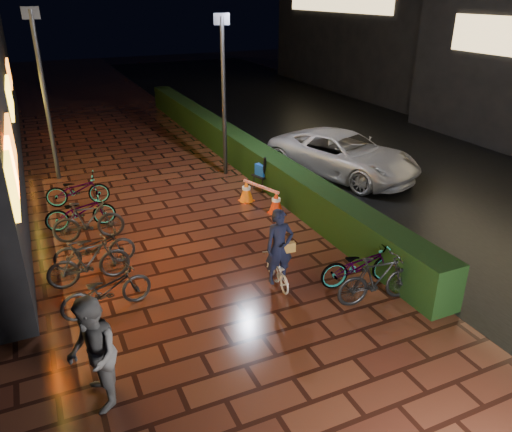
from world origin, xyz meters
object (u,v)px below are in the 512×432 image
traffic_barrier (261,196)px  cart_assembly (264,171)px  van (343,155)px  cyclist (278,258)px  bystander_person (93,355)px

traffic_barrier → cart_assembly: (0.66, 1.18, 0.27)m
traffic_barrier → cart_assembly: 1.38m
van → cyclist: (-4.84, -5.02, -0.08)m
bystander_person → cart_assembly: size_ratio=1.56×
traffic_barrier → cart_assembly: size_ratio=1.36×
traffic_barrier → cart_assembly: cart_assembly is taller
bystander_person → cart_assembly: bystander_person is taller
cyclist → cart_assembly: cyclist is taller
cyclist → traffic_barrier: size_ratio=1.08×
van → cyclist: bearing=-154.7°
bystander_person → van: (8.61, 6.81, -0.19)m
bystander_person → traffic_barrier: 7.60m
bystander_person → traffic_barrier: size_ratio=1.15×
traffic_barrier → bystander_person: bearing=-132.8°
cyclist → van: bearing=46.0°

